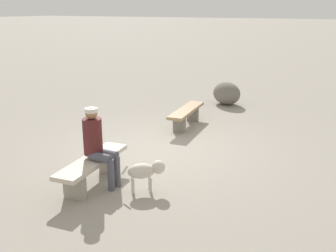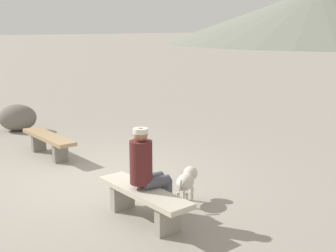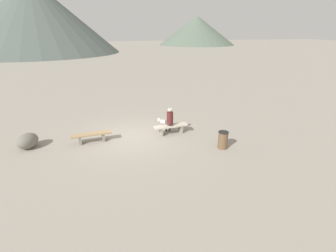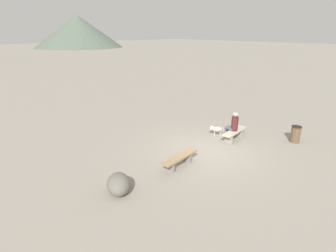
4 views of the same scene
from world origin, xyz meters
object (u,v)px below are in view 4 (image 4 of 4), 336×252
object	(u,v)px
seated_person	(233,124)
dog	(216,129)
bench_right	(234,133)
boulder	(119,184)
bench_left	(180,159)
trash_bin	(296,134)

from	to	relation	value
seated_person	dog	world-z (taller)	seated_person
bench_right	boulder	distance (m)	6.43
bench_right	seated_person	distance (m)	0.42
bench_right	seated_person	xyz separation A→B (m)	(-0.05, 0.08, 0.41)
bench_left	trash_bin	distance (m)	5.90
dog	boulder	bearing A→B (deg)	60.49
bench_right	trash_bin	size ratio (longest dim) A/B	2.24
seated_person	trash_bin	size ratio (longest dim) A/B	1.73
bench_left	trash_bin	xyz separation A→B (m)	(5.53, -2.05, 0.05)
seated_person	dog	distance (m)	0.92
bench_right	trash_bin	bearing A→B (deg)	-56.04
seated_person	boulder	size ratio (longest dim) A/B	1.38
boulder	seated_person	bearing A→B (deg)	0.29
bench_left	bench_right	distance (m)	3.77
trash_bin	boulder	bearing A→B (deg)	165.32
trash_bin	boulder	xyz separation A→B (m)	(-8.20, 2.15, -0.04)
seated_person	boulder	distance (m)	6.40
dog	bench_left	bearing A→B (deg)	67.68
bench_left	seated_person	world-z (taller)	seated_person
bench_left	bench_right	bearing A→B (deg)	-5.26
bench_left	bench_right	size ratio (longest dim) A/B	1.05
bench_right	seated_person	bearing A→B (deg)	116.33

